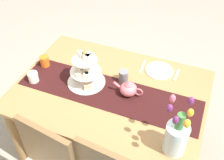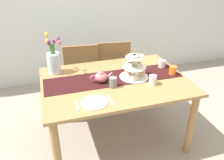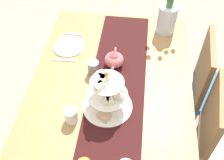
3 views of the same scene
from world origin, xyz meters
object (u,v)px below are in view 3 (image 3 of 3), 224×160
(dinner_plate_left, at_px, (69,46))
(knife_left, at_px, (64,60))
(chair_right, at_px, (222,138))
(dining_table, at_px, (112,91))
(chair_left, at_px, (214,88))
(mug_white_text, at_px, (71,115))
(teapot, at_px, (114,59))
(tulip_vase, at_px, (167,16))
(mug_grey, at_px, (93,68))
(tiered_cake_stand, at_px, (107,96))
(fork_left, at_px, (73,34))

(dinner_plate_left, distance_m, knife_left, 0.15)
(chair_right, xyz_separation_m, knife_left, (-0.35, -1.10, 0.23))
(dining_table, distance_m, chair_left, 0.79)
(dining_table, xyz_separation_m, mug_white_text, (0.32, -0.19, 0.15))
(dining_table, relative_size, chair_left, 1.61)
(chair_left, xyz_separation_m, knife_left, (0.07, -1.10, 0.23))
(dinner_plate_left, bearing_deg, chair_left, 86.29)
(chair_right, bearing_deg, chair_left, -179.95)
(knife_left, bearing_deg, teapot, 89.28)
(chair_left, height_order, knife_left, chair_left)
(chair_left, distance_m, tulip_vase, 0.64)
(knife_left, distance_m, mug_grey, 0.25)
(tiered_cake_stand, distance_m, mug_white_text, 0.23)
(dining_table, xyz_separation_m, dinner_plate_left, (-0.30, -0.35, 0.10))
(mug_white_text, bearing_deg, tiered_cake_stand, 120.76)
(dining_table, bearing_deg, fork_left, -141.30)
(dining_table, bearing_deg, tiered_cake_stand, -0.05)
(teapot, height_order, fork_left, teapot)
(chair_right, relative_size, knife_left, 5.35)
(tulip_vase, bearing_deg, fork_left, -79.83)
(fork_left, xyz_separation_m, mug_white_text, (0.77, 0.16, 0.04))
(tulip_vase, bearing_deg, chair_left, 49.30)
(dining_table, height_order, mug_grey, mug_grey)
(knife_left, height_order, mug_white_text, mug_white_text)
(tulip_vase, xyz_separation_m, fork_left, (0.13, -0.70, -0.14))
(dining_table, height_order, fork_left, fork_left)
(chair_left, xyz_separation_m, mug_grey, (0.16, -0.88, 0.28))
(dining_table, distance_m, knife_left, 0.40)
(tiered_cake_stand, bearing_deg, knife_left, -135.61)
(mug_grey, bearing_deg, tulip_vase, 136.68)
(chair_left, xyz_separation_m, mug_white_text, (0.55, -0.94, 0.28))
(dining_table, distance_m, fork_left, 0.57)
(chair_left, height_order, fork_left, chair_left)
(dining_table, height_order, knife_left, knife_left)
(chair_right, distance_m, fork_left, 1.30)
(tiered_cake_stand, height_order, dinner_plate_left, tiered_cake_stand)
(chair_left, relative_size, teapot, 3.82)
(teapot, relative_size, mug_grey, 2.51)
(dinner_plate_left, relative_size, knife_left, 1.35)
(dining_table, relative_size, teapot, 6.14)
(chair_right, bearing_deg, mug_grey, -106.65)
(chair_left, height_order, tiered_cake_stand, tiered_cake_stand)
(fork_left, distance_m, knife_left, 0.29)
(chair_left, bearing_deg, knife_left, -86.19)
(teapot, distance_m, knife_left, 0.36)
(dinner_plate_left, relative_size, fork_left, 1.53)
(knife_left, bearing_deg, fork_left, 180.00)
(tiered_cake_stand, bearing_deg, teapot, 179.97)
(mug_grey, bearing_deg, chair_right, 73.35)
(mug_grey, bearing_deg, teapot, 124.24)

